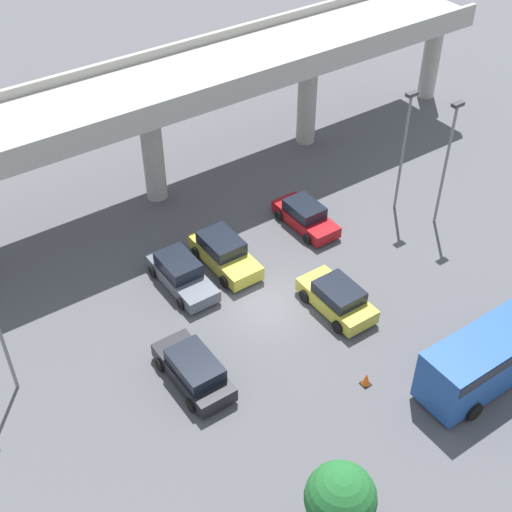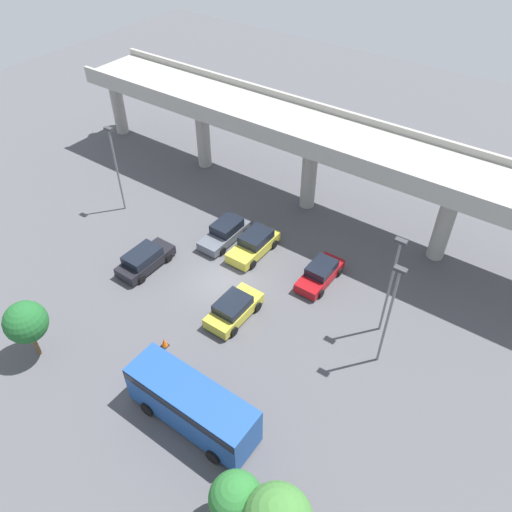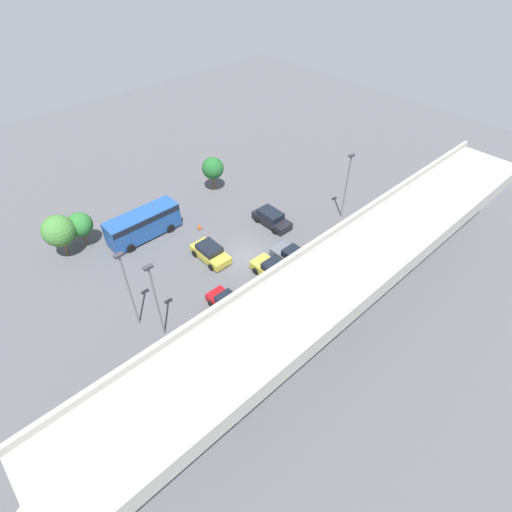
{
  "view_description": "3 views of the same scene",
  "coord_description": "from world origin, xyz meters",
  "px_view_note": "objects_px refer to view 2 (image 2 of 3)",
  "views": [
    {
      "loc": [
        -15.47,
        -21.04,
        25.5
      ],
      "look_at": [
        0.24,
        1.6,
        2.21
      ],
      "focal_mm": 50.0,
      "sensor_mm": 36.0,
      "label": 1
    },
    {
      "loc": [
        17.08,
        -19.5,
        25.41
      ],
      "look_at": [
        1.17,
        2.7,
        1.27
      ],
      "focal_mm": 35.0,
      "sensor_mm": 36.0,
      "label": 2
    },
    {
      "loc": [
        19.3,
        22.67,
        26.7
      ],
      "look_at": [
        -0.05,
        1.66,
        1.02
      ],
      "focal_mm": 28.0,
      "sensor_mm": 36.0,
      "label": 3
    }
  ],
  "objects_px": {
    "parked_car_2": "(254,244)",
    "tree_front_left": "(26,322)",
    "tree_front_centre": "(236,499)",
    "traffic_cone": "(164,343)",
    "lamp_post_near_aisle": "(391,280)",
    "parked_car_0": "(145,259)",
    "lamp_post_by_overpass": "(116,163)",
    "shuttle_bus": "(192,403)",
    "parked_car_4": "(320,273)",
    "parked_car_3": "(234,309)",
    "parked_car_1": "(225,232)",
    "lamp_post_mid_lot": "(390,310)"
  },
  "relations": [
    {
      "from": "parked_car_3",
      "to": "shuttle_bus",
      "type": "distance_m",
      "value": 8.05
    },
    {
      "from": "parked_car_0",
      "to": "parked_car_2",
      "type": "height_order",
      "value": "parked_car_2"
    },
    {
      "from": "parked_car_1",
      "to": "traffic_cone",
      "type": "bearing_deg",
      "value": 17.99
    },
    {
      "from": "lamp_post_near_aisle",
      "to": "traffic_cone",
      "type": "xyz_separation_m",
      "value": [
        -10.53,
        -9.31,
        -4.16
      ]
    },
    {
      "from": "parked_car_4",
      "to": "lamp_post_by_overpass",
      "type": "height_order",
      "value": "lamp_post_by_overpass"
    },
    {
      "from": "parked_car_0",
      "to": "parked_car_3",
      "type": "height_order",
      "value": "parked_car_0"
    },
    {
      "from": "parked_car_2",
      "to": "parked_car_3",
      "type": "distance_m",
      "value": 6.79
    },
    {
      "from": "lamp_post_mid_lot",
      "to": "traffic_cone",
      "type": "relative_size",
      "value": 11.08
    },
    {
      "from": "parked_car_4",
      "to": "tree_front_centre",
      "type": "height_order",
      "value": "tree_front_centre"
    },
    {
      "from": "parked_car_4",
      "to": "lamp_post_by_overpass",
      "type": "distance_m",
      "value": 18.64
    },
    {
      "from": "lamp_post_mid_lot",
      "to": "tree_front_centre",
      "type": "distance_m",
      "value": 12.9
    },
    {
      "from": "parked_car_2",
      "to": "lamp_post_near_aisle",
      "type": "distance_m",
      "value": 11.94
    },
    {
      "from": "tree_front_centre",
      "to": "parked_car_1",
      "type": "bearing_deg",
      "value": 129.68
    },
    {
      "from": "parked_car_0",
      "to": "traffic_cone",
      "type": "relative_size",
      "value": 6.5
    },
    {
      "from": "shuttle_bus",
      "to": "lamp_post_mid_lot",
      "type": "height_order",
      "value": "lamp_post_mid_lot"
    },
    {
      "from": "lamp_post_by_overpass",
      "to": "lamp_post_mid_lot",
      "type": "bearing_deg",
      "value": -4.61
    },
    {
      "from": "parked_car_2",
      "to": "tree_front_left",
      "type": "height_order",
      "value": "tree_front_left"
    },
    {
      "from": "parked_car_1",
      "to": "tree_front_left",
      "type": "xyz_separation_m",
      "value": [
        -2.52,
        -15.72,
        2.25
      ]
    },
    {
      "from": "parked_car_1",
      "to": "parked_car_2",
      "type": "distance_m",
      "value": 2.75
    },
    {
      "from": "lamp_post_by_overpass",
      "to": "tree_front_left",
      "type": "xyz_separation_m",
      "value": [
        7.14,
        -13.95,
        -1.5
      ]
    },
    {
      "from": "lamp_post_near_aisle",
      "to": "parked_car_0",
      "type": "bearing_deg",
      "value": -164.5
    },
    {
      "from": "shuttle_bus",
      "to": "lamp_post_near_aisle",
      "type": "relative_size",
      "value": 1.01
    },
    {
      "from": "shuttle_bus",
      "to": "tree_front_centre",
      "type": "bearing_deg",
      "value": -29.0
    },
    {
      "from": "lamp_post_by_overpass",
      "to": "traffic_cone",
      "type": "height_order",
      "value": "lamp_post_by_overpass"
    },
    {
      "from": "shuttle_bus",
      "to": "traffic_cone",
      "type": "relative_size",
      "value": 10.99
    },
    {
      "from": "parked_car_4",
      "to": "shuttle_bus",
      "type": "distance_m",
      "value": 13.89
    },
    {
      "from": "traffic_cone",
      "to": "parked_car_4",
      "type": "bearing_deg",
      "value": 65.55
    },
    {
      "from": "tree_front_centre",
      "to": "lamp_post_mid_lot",
      "type": "bearing_deg",
      "value": 84.05
    },
    {
      "from": "parked_car_3",
      "to": "lamp_post_by_overpass",
      "type": "distance_m",
      "value": 16.23
    },
    {
      "from": "tree_front_centre",
      "to": "traffic_cone",
      "type": "relative_size",
      "value": 5.48
    },
    {
      "from": "traffic_cone",
      "to": "parked_car_0",
      "type": "bearing_deg",
      "value": 143.7
    },
    {
      "from": "parked_car_0",
      "to": "parked_car_4",
      "type": "bearing_deg",
      "value": -60.67
    },
    {
      "from": "parked_car_2",
      "to": "tree_front_centre",
      "type": "height_order",
      "value": "tree_front_centre"
    },
    {
      "from": "parked_car_1",
      "to": "parked_car_2",
      "type": "relative_size",
      "value": 1.02
    },
    {
      "from": "tree_front_centre",
      "to": "traffic_cone",
      "type": "bearing_deg",
      "value": 150.53
    },
    {
      "from": "lamp_post_near_aisle",
      "to": "tree_front_centre",
      "type": "relative_size",
      "value": 1.98
    },
    {
      "from": "tree_front_centre",
      "to": "parked_car_4",
      "type": "bearing_deg",
      "value": 107.15
    },
    {
      "from": "parked_car_4",
      "to": "tree_front_centre",
      "type": "xyz_separation_m",
      "value": [
        5.17,
        -16.74,
        1.91
      ]
    },
    {
      "from": "parked_car_2",
      "to": "traffic_cone",
      "type": "relative_size",
      "value": 6.67
    },
    {
      "from": "lamp_post_near_aisle",
      "to": "lamp_post_mid_lot",
      "type": "bearing_deg",
      "value": -67.91
    },
    {
      "from": "lamp_post_near_aisle",
      "to": "tree_front_left",
      "type": "height_order",
      "value": "lamp_post_near_aisle"
    },
    {
      "from": "parked_car_1",
      "to": "parked_car_3",
      "type": "distance_m",
      "value": 8.24
    },
    {
      "from": "parked_car_1",
      "to": "tree_front_left",
      "type": "relative_size",
      "value": 1.12
    },
    {
      "from": "lamp_post_by_overpass",
      "to": "tree_front_left",
      "type": "relative_size",
      "value": 1.77
    },
    {
      "from": "lamp_post_by_overpass",
      "to": "tree_front_centre",
      "type": "xyz_separation_m",
      "value": [
        23.29,
        -14.67,
        -1.89
      ]
    },
    {
      "from": "traffic_cone",
      "to": "tree_front_centre",
      "type": "bearing_deg",
      "value": -29.47
    },
    {
      "from": "shuttle_bus",
      "to": "lamp_post_mid_lot",
      "type": "bearing_deg",
      "value": 56.34
    },
    {
      "from": "shuttle_bus",
      "to": "traffic_cone",
      "type": "distance_m",
      "value": 5.89
    },
    {
      "from": "parked_car_1",
      "to": "shuttle_bus",
      "type": "distance_m",
      "value": 15.99
    },
    {
      "from": "parked_car_3",
      "to": "lamp_post_by_overpass",
      "type": "xyz_separation_m",
      "value": [
        -15.18,
        4.34,
        3.74
      ]
    }
  ]
}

